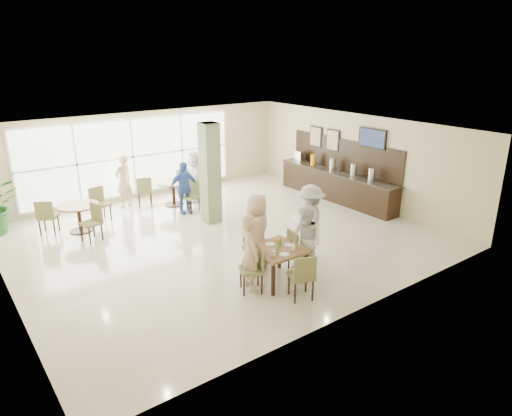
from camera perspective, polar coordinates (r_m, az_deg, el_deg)
ground at (r=11.95m, az=-4.21°, el=-3.66°), size 10.00×10.00×0.00m
room_shell at (r=11.40m, az=-4.41°, el=4.25°), size 10.00×10.00×10.00m
window_bank at (r=15.15m, az=-15.13°, el=6.19°), size 7.00×0.04×7.00m
column at (r=12.67m, az=-5.76°, el=4.31°), size 0.45×0.45×2.80m
main_table at (r=9.48m, az=2.61°, el=-5.53°), size 1.03×1.03×0.75m
round_table_left at (r=13.01m, az=-21.29°, el=-0.39°), size 1.05×1.05×0.75m
round_table_right at (r=14.48m, az=-10.31°, el=2.49°), size 1.01×1.01×0.75m
chairs_main_table at (r=9.58m, az=2.59°, el=-6.51°), size 1.96×2.22×0.95m
chairs_table_left at (r=13.04m, az=-21.12°, el=-0.74°), size 2.03×1.89×0.95m
chairs_table_right at (r=14.48m, az=-10.24°, el=2.18°), size 2.01×1.94×0.95m
tabletop_clutter at (r=9.41m, az=2.77°, el=-4.77°), size 0.78×0.77×0.21m
buffet_counter at (r=14.99m, az=10.00°, el=3.08°), size 0.64×4.70×1.95m
wall_tv at (r=14.10m, az=14.32°, el=8.45°), size 0.06×1.00×0.58m
framed_art_a at (r=15.20m, az=9.58°, el=8.36°), size 0.05×0.55×0.70m
framed_art_b at (r=15.76m, az=7.48°, el=8.83°), size 0.05×0.55×0.70m
teen_left at (r=9.12m, az=-0.74°, el=-5.58°), size 0.51×0.66×1.61m
teen_far at (r=10.04m, az=0.14°, el=-2.90°), size 0.94×0.71×1.71m
teen_right at (r=9.81m, az=6.27°, el=-4.10°), size 0.67×0.81×1.53m
teen_standing at (r=10.62m, az=6.78°, el=-1.67°), size 1.22×1.28×1.74m
adult_a at (r=13.63m, az=-9.02°, el=2.52°), size 0.94×0.56×1.56m
adult_b at (r=14.75m, az=-7.75°, el=3.96°), size 1.09×1.62×1.61m
adult_standing at (r=14.55m, az=-16.21°, el=3.25°), size 0.71×0.60×1.66m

